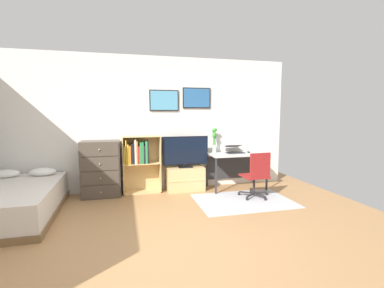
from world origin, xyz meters
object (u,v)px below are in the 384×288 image
(wine_glass, at_px, (224,148))
(bamboo_vase, at_px, (214,140))
(dresser, at_px, (101,169))
(television, at_px, (185,152))
(computer_mouse, at_px, (249,152))
(office_chair, at_px, (257,174))
(bed, at_px, (10,202))
(desk, at_px, (235,159))
(tv_stand, at_px, (185,179))
(laptop, at_px, (234,150))
(bookshelf, at_px, (139,158))

(wine_glass, bearing_deg, bamboo_vase, 107.08)
(dresser, bearing_deg, television, -0.26)
(computer_mouse, bearing_deg, office_chair, -103.81)
(bed, bearing_deg, desk, 9.87)
(computer_mouse, bearing_deg, television, 176.63)
(dresser, relative_size, television, 1.13)
(bed, bearing_deg, tv_stand, 14.51)
(bamboo_vase, bearing_deg, bed, -165.36)
(tv_stand, height_order, laptop, laptop)
(dresser, relative_size, tv_stand, 1.40)
(television, relative_size, office_chair, 1.09)
(bamboo_vase, distance_m, wine_glass, 0.37)
(tv_stand, distance_m, computer_mouse, 1.45)
(computer_mouse, bearing_deg, wine_glass, -169.19)
(dresser, height_order, bamboo_vase, bamboo_vase)
(bed, xyz_separation_m, dresser, (1.26, 0.79, 0.29))
(television, xyz_separation_m, bamboo_vase, (0.66, 0.14, 0.21))
(bed, height_order, desk, desk)
(bamboo_vase, bearing_deg, office_chair, -61.94)
(laptop, bearing_deg, wine_glass, -146.71)
(desk, height_order, office_chair, office_chair)
(television, height_order, computer_mouse, television)
(dresser, xyz_separation_m, television, (1.63, -0.01, 0.27))
(bookshelf, height_order, office_chair, bookshelf)
(office_chair, bearing_deg, bed, 176.87)
(dresser, xyz_separation_m, laptop, (2.69, 0.02, 0.28))
(bookshelf, bearing_deg, bed, -156.51)
(bookshelf, height_order, tv_stand, bookshelf)
(laptop, distance_m, computer_mouse, 0.31)
(bed, distance_m, computer_mouse, 4.32)
(tv_stand, distance_m, office_chair, 1.45)
(office_chair, bearing_deg, television, 142.33)
(television, bearing_deg, computer_mouse, -3.37)
(television, bearing_deg, bookshelf, 175.58)
(bed, bearing_deg, dresser, 31.13)
(desk, distance_m, computer_mouse, 0.32)
(bamboo_vase, bearing_deg, tv_stand, -170.01)
(television, bearing_deg, bamboo_vase, 11.86)
(dresser, bearing_deg, tv_stand, 0.53)
(television, height_order, wine_glass, television)
(bed, bearing_deg, computer_mouse, 8.33)
(television, bearing_deg, tv_stand, 90.00)
(television, bearing_deg, laptop, 1.64)
(bamboo_vase, xyz_separation_m, wine_glass, (0.10, -0.33, -0.13))
(computer_mouse, xyz_separation_m, bamboo_vase, (-0.69, 0.22, 0.25))
(office_chair, bearing_deg, wine_glass, 120.38)
(laptop, bearing_deg, bookshelf, 176.04)
(tv_stand, distance_m, laptop, 1.20)
(bookshelf, distance_m, computer_mouse, 2.26)
(dresser, bearing_deg, bed, -147.69)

